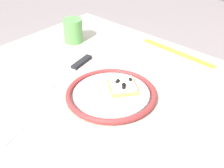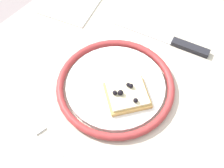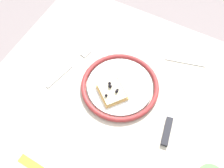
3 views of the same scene
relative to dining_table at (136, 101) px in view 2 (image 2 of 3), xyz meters
The scene contains 6 objects.
dining_table is the anchor object (origin of this frame).
plate 0.12m from the dining_table, 149.64° to the left, with size 0.25×0.25×0.02m.
pizza_slice_near 0.13m from the dining_table, behind, with size 0.11×0.11×0.03m.
knife 0.17m from the dining_table, ahead, with size 0.06×0.24×0.01m.
fork 0.25m from the dining_table, behind, with size 0.06×0.20×0.00m.
napkin 0.31m from the dining_table, 72.95° to the left, with size 0.14×0.14×0.00m, color white.
Camera 2 is at (-0.32, -0.18, 1.25)m, focal length 47.89 mm.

